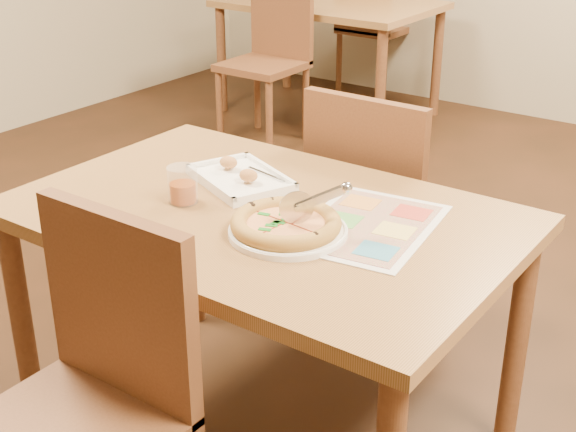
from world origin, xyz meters
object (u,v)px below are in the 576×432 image
Objects in this scene: chair_far at (376,192)px; bg_chair_near at (272,43)px; bg_chair_far at (369,14)px; appetizer_tray at (240,179)px; plate at (288,232)px; bg_table at (329,15)px; dining_table at (263,240)px; pizza_cutter at (313,201)px; glass_tumbler at (183,187)px; pizza at (286,224)px; chair_near at (93,370)px; menu at (368,226)px.

chair_far is 1.00× the size of bg_chair_near.
chair_far and bg_chair_far have the same top height.
plate is at bearing -32.77° from appetizer_tray.
plate reaches higher than bg_table.
dining_table is 0.26m from pizza_cutter.
pizza_cutter reaches higher than dining_table.
dining_table is at bearing 21.40° from glass_tumbler.
pizza_cutter is at bearing -57.90° from bg_table.
pizza is at bearing -52.79° from bg_chair_near.
pizza_cutter is (0.19, 0.55, 0.24)m from chair_near.
plate is (0.14, 0.52, 0.16)m from chair_near.
pizza reaches higher than dining_table.
chair_near is 4.73× the size of glass_tumbler.
glass_tumbler reaches higher than appetizer_tray.
appetizer_tray is at bearing 114.22° from bg_chair_far.
chair_far reaches higher than glass_tumbler.
chair_near is 0.59m from glass_tumbler.
chair_near is 4.22m from bg_chair_far.
chair_near reaches higher than appetizer_tray.
menu is (0.48, 0.15, -0.04)m from glass_tumbler.
chair_near and bg_chair_near have the same top height.
chair_near is 1.00× the size of bg_chair_far.
bg_chair_near is 2.87m from plate.
bg_chair_near is at bearing 127.21° from pizza.
chair_far is at bearing 117.17° from menu.
bg_chair_near is at bearing -90.00° from bg_table.
dining_table is 2.72m from bg_chair_near.
bg_chair_near is 1.10× the size of menu.
bg_chair_far is at bearing 120.10° from menu.
bg_chair_near is at bearing 119.74° from chair_near.
bg_table is 3.37m from pizza_cutter.
chair_near is at bearing -76.94° from appetizer_tray.
pizza_cutter is at bearing 118.08° from bg_chair_far.
bg_chair_near is 2.88m from pizza_cutter.
plate is 0.02m from pizza.
bg_table is 3.31m from menu.
pizza_cutter is at bearing -125.25° from menu.
bg_chair_far is at bearing 74.33° from pizza_cutter.
bg_chair_near is at bearing 131.36° from menu.
pizza is at bearing -0.52° from glass_tumbler.
pizza is 0.77× the size of appetizer_tray.
bg_table is at bearing 115.19° from chair_near.
bg_chair_near is at bearing -44.94° from chair_far.
menu is (0.13, 0.15, -0.01)m from plate.
menu reaches higher than dining_table.
chair_near is at bearing -152.42° from pizza_cutter.
chair_near is at bearing -104.34° from pizza.
glass_tumbler is at bearing 179.48° from pizza.
chair_far is 1.00× the size of bg_chair_far.
menu is (0.44, -0.04, -0.01)m from appetizer_tray.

